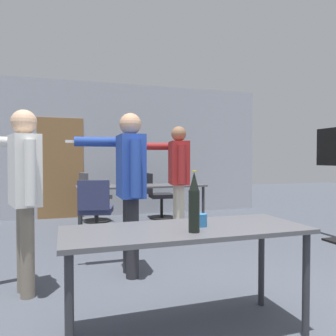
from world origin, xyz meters
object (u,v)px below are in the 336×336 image
person_left_plaid (178,171)px  drink_cup (201,220)px  office_chair_side_rolled (158,197)px  person_far_watching (129,178)px  person_near_casual (23,183)px  beer_bottle (194,203)px  office_chair_far_right (96,213)px  office_chair_mid_tucked (93,199)px

person_left_plaid → drink_cup: (-0.77, -2.64, -0.23)m
person_left_plaid → office_chair_side_rolled: person_left_plaid is taller
person_far_watching → person_left_plaid: 1.69m
person_near_casual → office_chair_side_rolled: (2.17, 3.24, -0.57)m
beer_bottle → drink_cup: 0.24m
person_near_casual → office_chair_far_right: 1.96m
person_left_plaid → beer_bottle: (-0.88, -2.79, -0.09)m
person_near_casual → office_chair_mid_tucked: person_near_casual is taller
person_near_casual → beer_bottle: (1.13, -1.23, -0.07)m
person_left_plaid → office_chair_far_right: person_left_plaid is taller
office_chair_side_rolled → beer_bottle: bearing=-10.1°
beer_bottle → office_chair_side_rolled: bearing=76.8°
drink_cup → person_left_plaid: bearing=73.8°
office_chair_mid_tucked → beer_bottle: bearing=-8.9°
office_chair_side_rolled → person_left_plaid: bearing=-2.7°
office_chair_mid_tucked → beer_bottle: beer_bottle is taller
beer_bottle → drink_cup: size_ratio=4.51×
person_far_watching → office_chair_far_right: size_ratio=1.84×
office_chair_mid_tucked → office_chair_side_rolled: bearing=76.6°
office_chair_side_rolled → drink_cup: 4.43m
office_chair_far_right → person_near_casual: bearing=-101.3°
person_far_watching → person_near_casual: person_far_watching is taller
person_near_casual → office_chair_side_rolled: person_near_casual is taller
person_far_watching → person_near_casual: bearing=102.2°
office_chair_mid_tucked → beer_bottle: (0.24, -4.50, 0.48)m
office_chair_far_right → drink_cup: size_ratio=10.53×
person_left_plaid → office_chair_far_right: (-1.22, 0.14, -0.60)m
office_chair_side_rolled → drink_cup: office_chair_side_rolled is taller
office_chair_far_right → beer_bottle: beer_bottle is taller
person_near_casual → beer_bottle: size_ratio=4.21×
person_far_watching → beer_bottle: bearing=-174.0°
person_left_plaid → office_chair_mid_tucked: 2.12m
person_left_plaid → office_chair_mid_tucked: (-1.12, 1.71, -0.57)m
office_chair_mid_tucked → person_far_watching: bearing=-10.0°
drink_cup → beer_bottle: bearing=-126.9°
drink_cup → office_chair_mid_tucked: bearing=94.7°
office_chair_far_right → office_chair_side_rolled: bearing=61.4°
drink_cup → office_chair_side_rolled: bearing=77.8°
person_near_casual → office_chair_far_right: size_ratio=1.80×
person_near_casual → person_left_plaid: person_left_plaid is taller
office_chair_side_rolled → office_chair_mid_tucked: bearing=-88.4°
person_far_watching → drink_cup: size_ratio=19.40×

